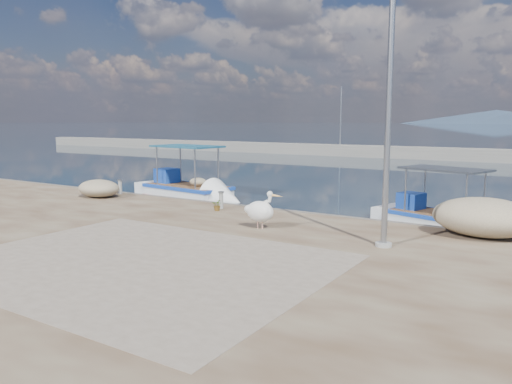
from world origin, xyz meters
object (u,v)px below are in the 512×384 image
object	(u,v)px
bollard_near	(221,199)
boat_right	(441,222)
boat_left	(187,192)
pelican	(261,211)
lamp_post	(388,124)

from	to	relation	value
bollard_near	boat_right	bearing A→B (deg)	24.29
boat_left	pelican	xyz separation A→B (m)	(8.30, -6.24, 0.83)
pelican	lamp_post	distance (m)	4.84
lamp_post	boat_left	bearing A→B (deg)	152.74
boat_left	lamp_post	world-z (taller)	lamp_post
boat_right	lamp_post	size ratio (longest dim) A/B	0.80
boat_left	lamp_post	bearing A→B (deg)	-19.83
boat_left	boat_right	distance (m)	12.58
pelican	lamp_post	world-z (taller)	lamp_post
pelican	lamp_post	size ratio (longest dim) A/B	0.18
boat_right	bollard_near	xyz separation A→B (m)	(-7.47, -3.37, 0.66)
boat_right	lamp_post	xyz separation A→B (m)	(-0.27, -5.72, 3.60)
pelican	bollard_near	bearing A→B (deg)	134.94
lamp_post	bollard_near	xyz separation A→B (m)	(-7.20, 2.35, -2.94)
pelican	boat_right	bearing A→B (deg)	43.08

